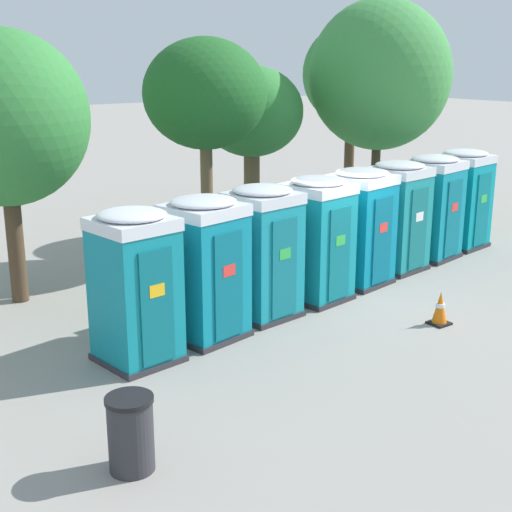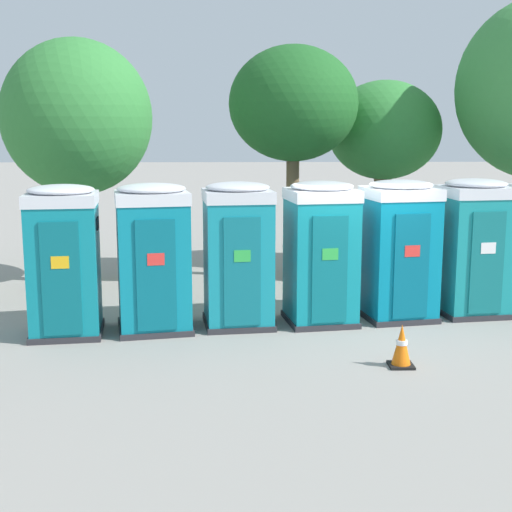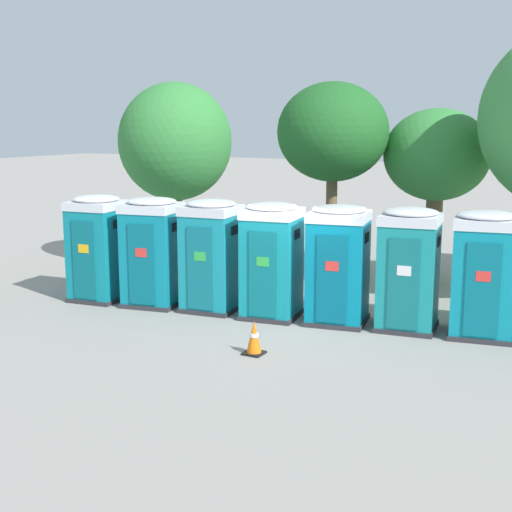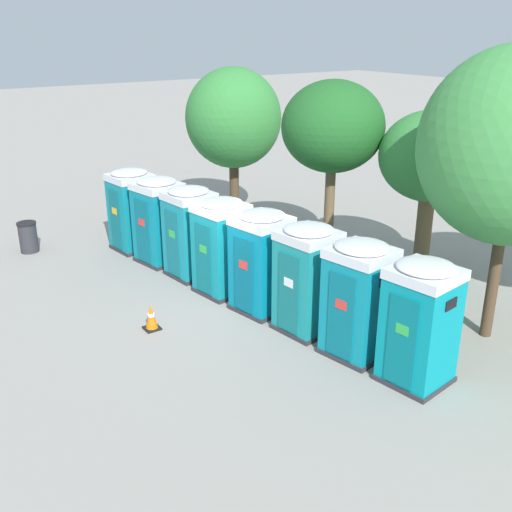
{
  "view_description": "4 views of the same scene",
  "coord_description": "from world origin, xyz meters",
  "px_view_note": "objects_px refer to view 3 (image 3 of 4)",
  "views": [
    {
      "loc": [
        -9.93,
        -10.61,
        4.82
      ],
      "look_at": [
        -2.4,
        -0.31,
        1.24
      ],
      "focal_mm": 50.0,
      "sensor_mm": 36.0,
      "label": 1
    },
    {
      "loc": [
        -2.23,
        -12.51,
        3.46
      ],
      "look_at": [
        -1.88,
        -0.23,
        1.24
      ],
      "focal_mm": 50.0,
      "sensor_mm": 36.0,
      "label": 2
    },
    {
      "loc": [
        6.3,
        -13.66,
        4.27
      ],
      "look_at": [
        -1.12,
        -0.11,
        1.33
      ],
      "focal_mm": 50.0,
      "sensor_mm": 36.0,
      "label": 3
    },
    {
      "loc": [
        11.84,
        -7.47,
        6.64
      ],
      "look_at": [
        0.51,
        0.14,
        1.35
      ],
      "focal_mm": 42.0,
      "sensor_mm": 36.0,
      "label": 4
    }
  ],
  "objects_px": {
    "portapotty_2": "(212,255)",
    "portapotty_3": "(272,260)",
    "portapotty_4": "(338,264)",
    "portapotty_5": "(409,268)",
    "street_tree_0": "(175,142)",
    "street_tree_1": "(333,133)",
    "portapotty_1": "(153,251)",
    "portapotty_0": "(98,247)",
    "portapotty_6": "(484,274)",
    "street_tree_3": "(437,157)",
    "traffic_cone": "(254,338)"
  },
  "relations": [
    {
      "from": "portapotty_4",
      "to": "street_tree_0",
      "type": "height_order",
      "value": "street_tree_0"
    },
    {
      "from": "street_tree_3",
      "to": "traffic_cone",
      "type": "relative_size",
      "value": 7.19
    },
    {
      "from": "portapotty_0",
      "to": "portapotty_6",
      "type": "distance_m",
      "value": 8.84
    },
    {
      "from": "portapotty_3",
      "to": "traffic_cone",
      "type": "relative_size",
      "value": 3.97
    },
    {
      "from": "portapotty_1",
      "to": "street_tree_1",
      "type": "bearing_deg",
      "value": 57.2
    },
    {
      "from": "portapotty_3",
      "to": "street_tree_0",
      "type": "xyz_separation_m",
      "value": [
        -4.95,
        3.49,
        2.38
      ]
    },
    {
      "from": "portapotty_6",
      "to": "traffic_cone",
      "type": "bearing_deg",
      "value": -137.16
    },
    {
      "from": "portapotty_6",
      "to": "traffic_cone",
      "type": "distance_m",
      "value": 4.8
    },
    {
      "from": "portapotty_2",
      "to": "portapotty_3",
      "type": "xyz_separation_m",
      "value": [
        1.47,
        0.13,
        0.0
      ]
    },
    {
      "from": "portapotty_2",
      "to": "street_tree_1",
      "type": "height_order",
      "value": "street_tree_1"
    },
    {
      "from": "portapotty_3",
      "to": "traffic_cone",
      "type": "distance_m",
      "value": 2.79
    },
    {
      "from": "street_tree_0",
      "to": "portapotty_1",
      "type": "bearing_deg",
      "value": -62.36
    },
    {
      "from": "street_tree_0",
      "to": "street_tree_1",
      "type": "relative_size",
      "value": 1.02
    },
    {
      "from": "portapotty_2",
      "to": "portapotty_0",
      "type": "bearing_deg",
      "value": -170.36
    },
    {
      "from": "portapotty_5",
      "to": "traffic_cone",
      "type": "height_order",
      "value": "portapotty_5"
    },
    {
      "from": "street_tree_3",
      "to": "portapotty_1",
      "type": "bearing_deg",
      "value": -132.0
    },
    {
      "from": "portapotty_1",
      "to": "street_tree_3",
      "type": "xyz_separation_m",
      "value": [
        5.07,
        5.63,
        2.06
      ]
    },
    {
      "from": "portapotty_2",
      "to": "portapotty_6",
      "type": "height_order",
      "value": "same"
    },
    {
      "from": "portapotty_5",
      "to": "traffic_cone",
      "type": "relative_size",
      "value": 3.97
    },
    {
      "from": "portapotty_1",
      "to": "street_tree_1",
      "type": "xyz_separation_m",
      "value": [
        2.71,
        4.21,
        2.67
      ]
    },
    {
      "from": "portapotty_0",
      "to": "portapotty_3",
      "type": "height_order",
      "value": "same"
    },
    {
      "from": "portapotty_2",
      "to": "portapotty_5",
      "type": "relative_size",
      "value": 1.0
    },
    {
      "from": "portapotty_2",
      "to": "street_tree_3",
      "type": "xyz_separation_m",
      "value": [
        3.62,
        5.36,
        2.06
      ]
    },
    {
      "from": "portapotty_2",
      "to": "portapotty_4",
      "type": "bearing_deg",
      "value": 7.65
    },
    {
      "from": "portapotty_3",
      "to": "portapotty_6",
      "type": "height_order",
      "value": "same"
    },
    {
      "from": "portapotty_6",
      "to": "street_tree_0",
      "type": "xyz_separation_m",
      "value": [
        -9.31,
        2.74,
        2.38
      ]
    },
    {
      "from": "portapotty_0",
      "to": "street_tree_1",
      "type": "bearing_deg",
      "value": 46.77
    },
    {
      "from": "portapotty_4",
      "to": "street_tree_3",
      "type": "bearing_deg",
      "value": 82.02
    },
    {
      "from": "portapotty_5",
      "to": "street_tree_0",
      "type": "height_order",
      "value": "street_tree_0"
    },
    {
      "from": "portapotty_5",
      "to": "street_tree_0",
      "type": "distance_m",
      "value": 8.72
    },
    {
      "from": "portapotty_6",
      "to": "street_tree_3",
      "type": "xyz_separation_m",
      "value": [
        -2.21,
        4.49,
        2.06
      ]
    },
    {
      "from": "portapotty_2",
      "to": "portapotty_5",
      "type": "bearing_deg",
      "value": 8.64
    },
    {
      "from": "street_tree_3",
      "to": "portapotty_5",
      "type": "bearing_deg",
      "value": -80.9
    },
    {
      "from": "portapotty_0",
      "to": "portapotty_5",
      "type": "distance_m",
      "value": 7.37
    },
    {
      "from": "portapotty_4",
      "to": "street_tree_3",
      "type": "relative_size",
      "value": 0.55
    },
    {
      "from": "street_tree_3",
      "to": "portapotty_0",
      "type": "bearing_deg",
      "value": -138.1
    },
    {
      "from": "traffic_cone",
      "to": "portapotty_5",
      "type": "bearing_deg",
      "value": 56.34
    },
    {
      "from": "portapotty_1",
      "to": "street_tree_0",
      "type": "bearing_deg",
      "value": 117.64
    },
    {
      "from": "portapotty_1",
      "to": "portapotty_5",
      "type": "height_order",
      "value": "same"
    },
    {
      "from": "portapotty_1",
      "to": "portapotty_4",
      "type": "relative_size",
      "value": 1.0
    },
    {
      "from": "portapotty_2",
      "to": "traffic_cone",
      "type": "relative_size",
      "value": 3.97
    },
    {
      "from": "portapotty_4",
      "to": "traffic_cone",
      "type": "bearing_deg",
      "value": -101.25
    },
    {
      "from": "portapotty_0",
      "to": "portapotty_2",
      "type": "bearing_deg",
      "value": 9.64
    },
    {
      "from": "portapotty_4",
      "to": "street_tree_3",
      "type": "height_order",
      "value": "street_tree_3"
    },
    {
      "from": "portapotty_4",
      "to": "portapotty_5",
      "type": "relative_size",
      "value": 1.0
    },
    {
      "from": "portapotty_1",
      "to": "portapotty_3",
      "type": "height_order",
      "value": "same"
    },
    {
      "from": "portapotty_4",
      "to": "portapotty_6",
      "type": "distance_m",
      "value": 2.95
    },
    {
      "from": "portapotty_1",
      "to": "portapotty_4",
      "type": "xyz_separation_m",
      "value": [
        4.37,
        0.66,
        0.0
      ]
    },
    {
      "from": "portapotty_3",
      "to": "portapotty_4",
      "type": "bearing_deg",
      "value": 10.24
    },
    {
      "from": "portapotty_4",
      "to": "street_tree_1",
      "type": "bearing_deg",
      "value": 115.08
    }
  ]
}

